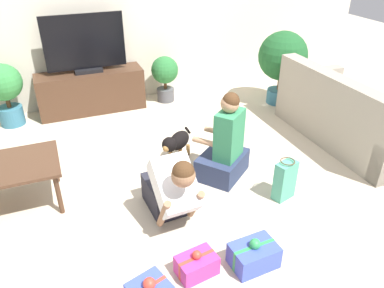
# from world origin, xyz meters

# --- Properties ---
(ground_plane) EXTENTS (16.00, 16.00, 0.00)m
(ground_plane) POSITION_xyz_m (0.00, 0.00, 0.00)
(ground_plane) COLOR beige
(wall_back) EXTENTS (8.40, 0.06, 2.60)m
(wall_back) POSITION_xyz_m (0.00, 2.63, 1.30)
(wall_back) COLOR beige
(wall_back) RESTS_ON ground_plane
(sofa_right) EXTENTS (0.93, 1.86, 0.85)m
(sofa_right) POSITION_xyz_m (2.38, 0.33, 0.30)
(sofa_right) COLOR gray
(sofa_right) RESTS_ON ground_plane
(coffee_table) EXTENTS (0.96, 0.65, 0.45)m
(coffee_table) POSITION_xyz_m (-1.42, 0.46, 0.40)
(coffee_table) COLOR #472D1E
(coffee_table) RESTS_ON ground_plane
(tv_console) EXTENTS (1.44, 0.42, 0.57)m
(tv_console) POSITION_xyz_m (-0.37, 2.35, 0.29)
(tv_console) COLOR #472D1E
(tv_console) RESTS_ON ground_plane
(tv) EXTENTS (1.05, 0.20, 0.77)m
(tv) POSITION_xyz_m (-0.37, 2.35, 0.92)
(tv) COLOR black
(tv) RESTS_ON tv_console
(potted_plant_back_right) EXTENTS (0.39, 0.39, 0.68)m
(potted_plant_back_right) POSITION_xyz_m (0.70, 2.30, 0.41)
(potted_plant_back_right) COLOR #4C4C51
(potted_plant_back_right) RESTS_ON ground_plane
(potted_plant_back_left) EXTENTS (0.47, 0.47, 0.82)m
(potted_plant_back_left) POSITION_xyz_m (-1.44, 2.30, 0.50)
(potted_plant_back_left) COLOR #336B84
(potted_plant_back_left) RESTS_ON ground_plane
(potted_plant_corner_right) EXTENTS (0.69, 0.69, 1.05)m
(potted_plant_corner_right) POSITION_xyz_m (2.23, 1.61, 0.67)
(potted_plant_corner_right) COLOR #336B84
(potted_plant_corner_right) RESTS_ON ground_plane
(person_kneeling) EXTENTS (0.36, 0.79, 0.76)m
(person_kneeling) POSITION_xyz_m (-0.09, -0.26, 0.33)
(person_kneeling) COLOR #23232D
(person_kneeling) RESTS_ON ground_plane
(person_sitting) EXTENTS (0.66, 0.64, 0.94)m
(person_sitting) POSITION_xyz_m (0.65, 0.19, 0.33)
(person_sitting) COLOR #283351
(person_sitting) RESTS_ON ground_plane
(dog) EXTENTS (0.45, 0.38, 0.35)m
(dog) POSITION_xyz_m (0.28, 0.65, 0.23)
(dog) COLOR black
(dog) RESTS_ON ground_plane
(gift_box_a) EXTENTS (0.36, 0.27, 0.26)m
(gift_box_a) POSITION_xyz_m (0.32, -1.00, 0.10)
(gift_box_a) COLOR #3D51BC
(gift_box_a) RESTS_ON ground_plane
(gift_box_c) EXTENTS (0.32, 0.24, 0.22)m
(gift_box_c) POSITION_xyz_m (-0.12, -0.91, 0.08)
(gift_box_c) COLOR #CC3389
(gift_box_c) RESTS_ON ground_plane
(gift_bag_a) EXTENTS (0.24, 0.17, 0.42)m
(gift_bag_a) POSITION_xyz_m (1.01, -0.37, 0.20)
(gift_bag_a) COLOR #4CA384
(gift_bag_a) RESTS_ON ground_plane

